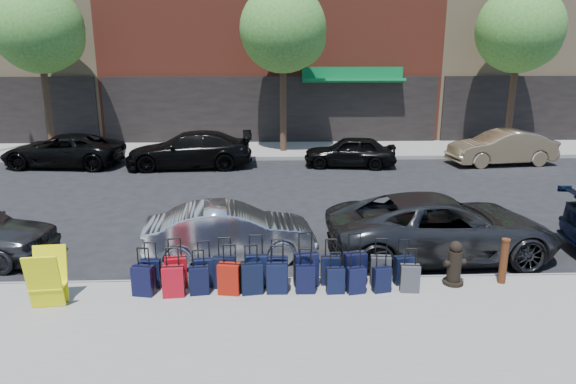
{
  "coord_description": "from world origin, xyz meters",
  "views": [
    {
      "loc": [
        -0.16,
        -13.92,
        4.5
      ],
      "look_at": [
        0.3,
        -1.5,
        1.13
      ],
      "focal_mm": 32.0,
      "sensor_mm": 36.0,
      "label": 1
    }
  ],
  "objects_px": {
    "tree_right": "(522,32)",
    "car_near_1": "(230,232)",
    "bollard": "(504,260)",
    "display_rack": "(47,279)",
    "car_far_3": "(502,148)",
    "tree_left": "(42,31)",
    "car_near_2": "(441,227)",
    "car_far_2": "(350,152)",
    "car_far_0": "(63,150)",
    "suitcase_front_5": "(277,271)",
    "fire_hydrant": "(454,264)",
    "car_far_1": "(189,150)",
    "tree_center": "(286,32)"
  },
  "relations": [
    {
      "from": "tree_left",
      "to": "car_far_0",
      "type": "bearing_deg",
      "value": -62.43
    },
    {
      "from": "tree_right",
      "to": "fire_hydrant",
      "type": "distance_m",
      "value": 17.02
    },
    {
      "from": "bollard",
      "to": "car_near_1",
      "type": "xyz_separation_m",
      "value": [
        -5.42,
        1.8,
        0.01
      ]
    },
    {
      "from": "tree_right",
      "to": "display_rack",
      "type": "height_order",
      "value": "tree_right"
    },
    {
      "from": "tree_right",
      "to": "fire_hydrant",
      "type": "bearing_deg",
      "value": -118.34
    },
    {
      "from": "tree_left",
      "to": "car_far_3",
      "type": "xyz_separation_m",
      "value": [
        19.36,
        -2.74,
        -4.7
      ]
    },
    {
      "from": "tree_center",
      "to": "car_near_1",
      "type": "xyz_separation_m",
      "value": [
        -1.69,
        -12.53,
        -4.79
      ]
    },
    {
      "from": "bollard",
      "to": "car_far_0",
      "type": "height_order",
      "value": "car_far_0"
    },
    {
      "from": "car_far_0",
      "to": "car_far_3",
      "type": "height_order",
      "value": "car_far_3"
    },
    {
      "from": "tree_left",
      "to": "bollard",
      "type": "distance_m",
      "value": 20.76
    },
    {
      "from": "tree_right",
      "to": "car_near_1",
      "type": "bearing_deg",
      "value": -134.2
    },
    {
      "from": "tree_center",
      "to": "car_far_1",
      "type": "relative_size",
      "value": 1.45
    },
    {
      "from": "car_near_1",
      "to": "car_far_2",
      "type": "bearing_deg",
      "value": -29.98
    },
    {
      "from": "car_near_1",
      "to": "car_near_2",
      "type": "xyz_separation_m",
      "value": [
        4.76,
        -0.05,
        0.09
      ]
    },
    {
      "from": "car_near_1",
      "to": "car_far_1",
      "type": "distance_m",
      "value": 9.94
    },
    {
      "from": "car_near_2",
      "to": "car_far_2",
      "type": "height_order",
      "value": "car_near_2"
    },
    {
      "from": "tree_left",
      "to": "car_far_3",
      "type": "distance_m",
      "value": 20.11
    },
    {
      "from": "fire_hydrant",
      "to": "car_far_2",
      "type": "relative_size",
      "value": 0.24
    },
    {
      "from": "tree_left",
      "to": "tree_right",
      "type": "bearing_deg",
      "value": 0.0
    },
    {
      "from": "bollard",
      "to": "display_rack",
      "type": "bearing_deg",
      "value": -175.93
    },
    {
      "from": "tree_left",
      "to": "tree_right",
      "type": "height_order",
      "value": "same"
    },
    {
      "from": "tree_right",
      "to": "car_far_3",
      "type": "height_order",
      "value": "tree_right"
    },
    {
      "from": "bollard",
      "to": "display_rack",
      "type": "height_order",
      "value": "display_rack"
    },
    {
      "from": "tree_left",
      "to": "fire_hydrant",
      "type": "relative_size",
      "value": 8.24
    },
    {
      "from": "tree_center",
      "to": "suitcase_front_5",
      "type": "relative_size",
      "value": 7.77
    },
    {
      "from": "suitcase_front_5",
      "to": "display_rack",
      "type": "distance_m",
      "value": 4.13
    },
    {
      "from": "fire_hydrant",
      "to": "tree_left",
      "type": "bearing_deg",
      "value": 121.09
    },
    {
      "from": "display_rack",
      "to": "car_far_1",
      "type": "bearing_deg",
      "value": 81.25
    },
    {
      "from": "fire_hydrant",
      "to": "bollard",
      "type": "height_order",
      "value": "bollard"
    },
    {
      "from": "car_near_1",
      "to": "car_far_3",
      "type": "relative_size",
      "value": 0.87
    },
    {
      "from": "tree_right",
      "to": "car_near_1",
      "type": "distance_m",
      "value": 18.13
    },
    {
      "from": "car_near_1",
      "to": "car_far_2",
      "type": "height_order",
      "value": "car_far_2"
    },
    {
      "from": "suitcase_front_5",
      "to": "car_far_1",
      "type": "height_order",
      "value": "car_far_1"
    },
    {
      "from": "display_rack",
      "to": "car_far_3",
      "type": "relative_size",
      "value": 0.24
    },
    {
      "from": "suitcase_front_5",
      "to": "car_near_2",
      "type": "bearing_deg",
      "value": 27.04
    },
    {
      "from": "car_far_2",
      "to": "bollard",
      "type": "bearing_deg",
      "value": 13.92
    },
    {
      "from": "tree_right",
      "to": "suitcase_front_5",
      "type": "distance_m",
      "value": 18.81
    },
    {
      "from": "car_near_1",
      "to": "car_far_0",
      "type": "xyz_separation_m",
      "value": [
        -7.54,
        10.09,
        0.04
      ]
    },
    {
      "from": "tree_left",
      "to": "car_near_2",
      "type": "relative_size",
      "value": 1.42
    },
    {
      "from": "suitcase_front_5",
      "to": "car_far_0",
      "type": "distance_m",
      "value": 14.62
    },
    {
      "from": "car_near_2",
      "to": "car_far_2",
      "type": "bearing_deg",
      "value": 0.2
    },
    {
      "from": "tree_left",
      "to": "car_near_1",
      "type": "bearing_deg",
      "value": -54.89
    },
    {
      "from": "display_rack",
      "to": "tree_left",
      "type": "bearing_deg",
      "value": 105.75
    },
    {
      "from": "display_rack",
      "to": "car_far_1",
      "type": "xyz_separation_m",
      "value": [
        0.72,
        12.07,
        0.07
      ]
    },
    {
      "from": "car_far_2",
      "to": "display_rack",
      "type": "bearing_deg",
      "value": -23.37
    },
    {
      "from": "tree_left",
      "to": "car_far_2",
      "type": "distance_m",
      "value": 14.15
    },
    {
      "from": "tree_left",
      "to": "tree_center",
      "type": "bearing_deg",
      "value": 0.0
    },
    {
      "from": "tree_right",
      "to": "car_far_0",
      "type": "xyz_separation_m",
      "value": [
        -19.72,
        -2.44,
        -4.75
      ]
    },
    {
      "from": "bollard",
      "to": "tree_left",
      "type": "bearing_deg",
      "value": 134.78
    },
    {
      "from": "fire_hydrant",
      "to": "car_far_3",
      "type": "relative_size",
      "value": 0.2
    }
  ]
}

